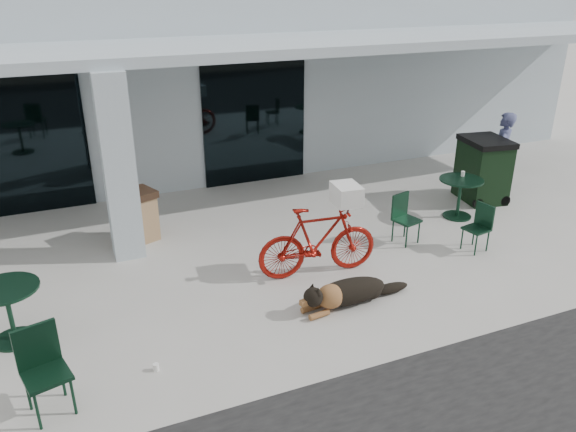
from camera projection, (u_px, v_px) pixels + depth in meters
name	position (u px, v px, depth m)	size (l,w,h in m)	color
ground	(256.00, 301.00, 8.32)	(80.00, 80.00, 0.00)	#B4B1AA
building	(143.00, 66.00, 14.62)	(22.00, 7.00, 4.50)	#AEBCC5
storefront_glass_left	(12.00, 149.00, 10.85)	(2.80, 0.06, 2.70)	black
storefront_glass_right	(255.00, 124.00, 12.64)	(2.40, 0.06, 2.70)	black
column	(119.00, 168.00, 9.11)	(0.50, 0.50, 3.12)	#AEBCC5
overhang	(184.00, 50.00, 10.09)	(22.00, 2.80, 0.18)	#AEBCC5
bicycle	(318.00, 241.00, 8.85)	(0.55, 1.95, 1.17)	maroon
laundry_basket	(346.00, 194.00, 8.68)	(0.52, 0.38, 0.31)	white
dog	(349.00, 290.00, 8.17)	(1.34, 0.45, 0.45)	black
cup_near_dog	(156.00, 367.00, 6.85)	(0.08, 0.08, 0.09)	white
cafe_table_near	(10.00, 314.00, 7.27)	(0.85, 0.85, 0.80)	black
cafe_chair_near	(46.00, 374.00, 6.02)	(0.46, 0.51, 1.02)	black
cafe_table_far	(459.00, 198.00, 11.06)	(0.85, 0.85, 0.80)	black
cafe_chair_far_a	(407.00, 220.00, 9.97)	(0.40, 0.44, 0.89)	black
cafe_chair_far_b	(476.00, 228.00, 9.70)	(0.38, 0.41, 0.83)	black
person	(501.00, 153.00, 12.12)	(0.65, 0.43, 1.79)	#434870
cup_on_table	(463.00, 174.00, 11.03)	(0.07, 0.07, 0.10)	white
trash_receptacle	(140.00, 216.00, 10.07)	(0.55, 0.55, 0.94)	#8F6E4A
wheeled_bin	(483.00, 169.00, 11.84)	(0.83, 1.05, 1.34)	black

